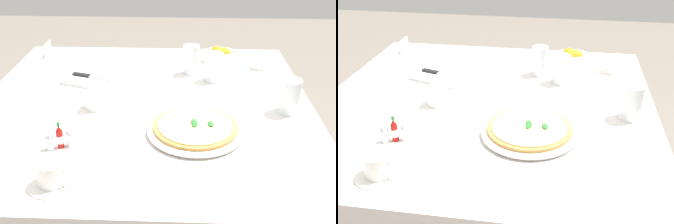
# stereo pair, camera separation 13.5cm
# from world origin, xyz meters

# --- Properties ---
(dining_table) EXTENTS (1.20, 1.20, 0.75)m
(dining_table) POSITION_xyz_m (0.00, 0.00, 0.62)
(dining_table) COLOR white
(dining_table) RESTS_ON ground_plane
(pizza_plate) EXTENTS (0.30, 0.30, 0.02)m
(pizza_plate) POSITION_xyz_m (0.18, -0.20, 0.76)
(pizza_plate) COLOR white
(pizza_plate) RESTS_ON dining_table
(pizza) EXTENTS (0.26, 0.26, 0.02)m
(pizza) POSITION_xyz_m (0.18, -0.20, 0.77)
(pizza) COLOR #C68E47
(pizza) RESTS_ON pizza_plate
(coffee_cup_near_left) EXTENTS (0.13, 0.13, 0.07)m
(coffee_cup_near_left) POSITION_xyz_m (-0.16, -0.05, 0.78)
(coffee_cup_near_left) COLOR white
(coffee_cup_near_left) RESTS_ON dining_table
(coffee_cup_right_edge) EXTENTS (0.13, 0.13, 0.07)m
(coffee_cup_right_edge) POSITION_xyz_m (-0.19, -0.47, 0.78)
(coffee_cup_right_edge) COLOR white
(coffee_cup_right_edge) RESTS_ON dining_table
(coffee_cup_far_left) EXTENTS (0.13, 0.13, 0.06)m
(coffee_cup_far_left) POSITION_xyz_m (0.47, 0.35, 0.77)
(coffee_cup_far_left) COLOR white
(coffee_cup_far_left) RESTS_ON dining_table
(water_glass_near_right) EXTENTS (0.07, 0.07, 0.12)m
(water_glass_near_right) POSITION_xyz_m (0.17, 0.29, 0.80)
(water_glass_near_right) COLOR white
(water_glass_near_right) RESTS_ON dining_table
(water_glass_center_back) EXTENTS (0.07, 0.07, 0.11)m
(water_glass_center_back) POSITION_xyz_m (0.26, 0.22, 0.80)
(water_glass_center_back) COLOR white
(water_glass_center_back) RESTS_ON dining_table
(water_glass_left_edge) EXTENTS (0.08, 0.08, 0.12)m
(water_glass_left_edge) POSITION_xyz_m (0.50, -0.04, 0.80)
(water_glass_left_edge) COLOR white
(water_glass_left_edge) RESTS_ON dining_table
(napkin_folded) EXTENTS (0.25, 0.19, 0.02)m
(napkin_folded) POSITION_xyz_m (-0.23, 0.18, 0.76)
(napkin_folded) COLOR white
(napkin_folded) RESTS_ON dining_table
(dinner_knife) EXTENTS (0.19, 0.08, 0.01)m
(dinner_knife) POSITION_xyz_m (-0.22, 0.18, 0.77)
(dinner_knife) COLOR silver
(dinner_knife) RESTS_ON napkin_folded
(citrus_bowl) EXTENTS (0.15, 0.15, 0.07)m
(citrus_bowl) POSITION_xyz_m (0.30, 0.43, 0.77)
(citrus_bowl) COLOR white
(citrus_bowl) RESTS_ON dining_table
(hot_sauce_bottle) EXTENTS (0.02, 0.02, 0.08)m
(hot_sauce_bottle) POSITION_xyz_m (-0.22, -0.30, 0.78)
(hot_sauce_bottle) COLOR #B7140F
(hot_sauce_bottle) RESTS_ON dining_table
(salt_shaker) EXTENTS (0.03, 0.03, 0.06)m
(salt_shaker) POSITION_xyz_m (-0.19, -0.29, 0.77)
(salt_shaker) COLOR white
(salt_shaker) RESTS_ON dining_table
(pepper_shaker) EXTENTS (0.03, 0.03, 0.06)m
(pepper_shaker) POSITION_xyz_m (-0.25, -0.31, 0.77)
(pepper_shaker) COLOR white
(pepper_shaker) RESTS_ON dining_table
(menu_card) EXTENTS (0.00, 0.09, 0.06)m
(menu_card) POSITION_xyz_m (-0.50, 0.48, 0.78)
(menu_card) COLOR white
(menu_card) RESTS_ON dining_table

